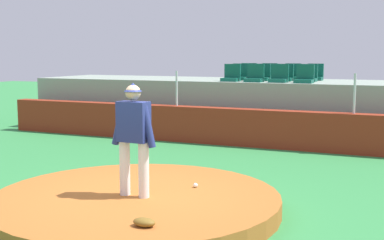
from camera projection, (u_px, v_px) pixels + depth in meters
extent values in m
plane|color=#308241|center=(136.00, 211.00, 7.94)|extent=(60.00, 60.00, 0.00)
cylinder|color=#A75D26|center=(136.00, 203.00, 7.92)|extent=(4.44, 4.44, 0.27)
cylinder|color=silver|center=(125.00, 168.00, 7.83)|extent=(0.16, 0.16, 0.84)
cylinder|color=silver|center=(144.00, 170.00, 7.68)|extent=(0.16, 0.16, 0.84)
cube|color=navy|center=(133.00, 122.00, 7.67)|extent=(0.49, 0.27, 0.61)
cylinder|color=navy|center=(120.00, 123.00, 7.78)|extent=(0.28, 0.12, 0.68)
cylinder|color=navy|center=(148.00, 125.00, 7.56)|extent=(0.26, 0.12, 0.68)
sphere|color=tan|center=(133.00, 93.00, 7.61)|extent=(0.23, 0.23, 0.23)
cone|color=navy|center=(133.00, 87.00, 7.60)|extent=(0.28, 0.28, 0.13)
sphere|color=white|center=(196.00, 185.00, 8.30)|extent=(0.07, 0.07, 0.07)
ellipsoid|color=brown|center=(144.00, 222.00, 6.42)|extent=(0.30, 0.20, 0.11)
cube|color=maroon|center=(253.00, 128.00, 13.50)|extent=(15.44, 0.40, 0.99)
cylinder|color=silver|center=(177.00, 88.00, 14.25)|extent=(0.06, 0.06, 0.97)
cylinder|color=silver|center=(355.00, 94.00, 12.37)|extent=(0.06, 0.06, 0.97)
cube|color=gray|center=(274.00, 108.00, 15.47)|extent=(15.29, 3.02, 1.64)
cube|color=#0D503E|center=(230.00, 80.00, 14.83)|extent=(0.48, 0.44, 0.10)
cube|color=#0D503E|center=(233.00, 71.00, 14.96)|extent=(0.48, 0.08, 0.40)
cube|color=#0D503E|center=(254.00, 80.00, 14.52)|extent=(0.48, 0.44, 0.10)
cube|color=#0D503E|center=(256.00, 71.00, 14.65)|extent=(0.48, 0.08, 0.40)
cube|color=#0D503E|center=(278.00, 81.00, 14.27)|extent=(0.48, 0.44, 0.10)
cube|color=#0D503E|center=(280.00, 71.00, 14.41)|extent=(0.48, 0.08, 0.40)
cube|color=#0D503E|center=(304.00, 81.00, 13.95)|extent=(0.48, 0.44, 0.10)
cube|color=#0D503E|center=(305.00, 72.00, 14.08)|extent=(0.48, 0.08, 0.40)
cube|color=#0D503E|center=(239.00, 79.00, 15.55)|extent=(0.48, 0.44, 0.10)
cube|color=#0D503E|center=(241.00, 70.00, 15.68)|extent=(0.48, 0.08, 0.40)
cube|color=#0D503E|center=(261.00, 79.00, 15.26)|extent=(0.48, 0.44, 0.10)
cube|color=#0D503E|center=(263.00, 70.00, 15.39)|extent=(0.48, 0.08, 0.40)
cube|color=#0D503E|center=(284.00, 79.00, 14.99)|extent=(0.48, 0.44, 0.10)
cube|color=#0D503E|center=(286.00, 71.00, 15.13)|extent=(0.48, 0.08, 0.40)
cube|color=#0D503E|center=(308.00, 80.00, 14.73)|extent=(0.48, 0.44, 0.10)
cube|color=#0D503E|center=(309.00, 71.00, 14.86)|extent=(0.48, 0.08, 0.40)
cube|color=#0D503E|center=(247.00, 77.00, 16.29)|extent=(0.48, 0.44, 0.10)
cube|color=#0D503E|center=(249.00, 69.00, 16.42)|extent=(0.48, 0.08, 0.40)
cube|color=#0D503E|center=(268.00, 78.00, 16.03)|extent=(0.48, 0.44, 0.10)
cube|color=#0D503E|center=(270.00, 70.00, 16.16)|extent=(0.48, 0.08, 0.40)
cube|color=#0D503E|center=(292.00, 78.00, 15.73)|extent=(0.48, 0.44, 0.10)
cube|color=#0D503E|center=(293.00, 70.00, 15.86)|extent=(0.48, 0.08, 0.40)
cube|color=#0D503E|center=(314.00, 79.00, 15.44)|extent=(0.48, 0.44, 0.10)
cube|color=#0D503E|center=(316.00, 70.00, 15.57)|extent=(0.48, 0.08, 0.40)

